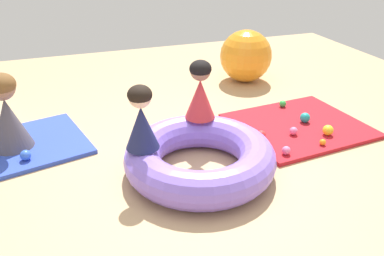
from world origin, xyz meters
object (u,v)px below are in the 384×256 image
at_px(child_in_red, 200,90).
at_px(play_ball_pink, 286,150).
at_px(play_ball_blue, 26,155).
at_px(exercise_ball_large, 246,56).
at_px(play_ball_orange, 323,142).
at_px(play_ball_teal, 305,118).
at_px(play_ball_green, 283,104).
at_px(inflatable_cushion, 200,157).
at_px(child_in_navy, 141,118).
at_px(play_ball_red, 261,135).
at_px(adult_seated, 7,112).
at_px(play_ball_pink_second, 294,131).
at_px(play_ball_yellow, 328,130).

distance_m(child_in_red, play_ball_pink, 0.95).
xyz_separation_m(play_ball_blue, exercise_ball_large, (2.79, 1.32, 0.26)).
height_order(child_in_red, play_ball_orange, child_in_red).
xyz_separation_m(play_ball_blue, play_ball_orange, (2.65, -0.64, -0.02)).
bearing_deg(play_ball_teal, play_ball_green, 91.11).
bearing_deg(inflatable_cushion, play_ball_green, 34.19).
distance_m(child_in_navy, play_ball_blue, 1.20).
relative_size(inflatable_cushion, play_ball_green, 16.53).
xyz_separation_m(play_ball_pink, play_ball_red, (-0.07, 0.35, 0.00)).
height_order(play_ball_pink, play_ball_teal, play_ball_teal).
relative_size(adult_seated, play_ball_orange, 11.98).
distance_m(play_ball_orange, exercise_ball_large, 1.99).
bearing_deg(play_ball_pink_second, child_in_red, 170.18).
distance_m(inflatable_cushion, play_ball_yellow, 1.43).
distance_m(adult_seated, play_ball_teal, 2.93).
xyz_separation_m(play_ball_pink, play_ball_green, (0.53, 0.95, -0.00)).
xyz_separation_m(play_ball_orange, play_ball_red, (-0.49, 0.31, 0.01)).
bearing_deg(play_ball_red, play_ball_pink_second, -5.69).
relative_size(play_ball_blue, play_ball_yellow, 0.90).
relative_size(child_in_red, play_ball_teal, 5.17).
xyz_separation_m(adult_seated, play_ball_pink_second, (2.61, -0.67, -0.31)).
bearing_deg(play_ball_teal, child_in_navy, -166.73).
relative_size(inflatable_cushion, play_ball_red, 15.01).
xyz_separation_m(play_ball_red, play_ball_pink_second, (0.34, -0.03, -0.00)).
bearing_deg(child_in_red, exercise_ball_large, -109.19).
bearing_deg(play_ball_orange, adult_seated, 161.16).
bearing_deg(inflatable_cushion, play_ball_orange, 0.27).
height_order(inflatable_cushion, play_ball_green, inflatable_cushion).
distance_m(child_in_navy, play_ball_pink, 1.38).
relative_size(play_ball_orange, play_ball_pink_second, 0.74).
xyz_separation_m(child_in_red, play_ball_blue, (-1.57, 0.21, -0.49)).
xyz_separation_m(play_ball_yellow, play_ball_teal, (-0.05, 0.33, 0.00)).
xyz_separation_m(play_ball_yellow, play_ball_pink_second, (-0.32, 0.12, -0.01)).
relative_size(inflatable_cushion, exercise_ball_large, 1.85).
xyz_separation_m(play_ball_blue, play_ball_pink_second, (2.50, -0.37, -0.01)).
xyz_separation_m(inflatable_cushion, child_in_navy, (-0.47, 0.06, 0.41)).
height_order(child_in_red, play_ball_yellow, child_in_red).
bearing_deg(child_in_red, play_ball_pink, 163.89).
distance_m(play_ball_yellow, play_ball_teal, 0.33).
bearing_deg(adult_seated, play_ball_pink, 39.73).
relative_size(child_in_navy, play_ball_orange, 8.77).
relative_size(child_in_navy, exercise_ball_large, 0.76).
distance_m(play_ball_blue, play_ball_green, 2.77).
bearing_deg(child_in_red, child_in_navy, 50.78).
xyz_separation_m(inflatable_cushion, exercise_ball_large, (1.39, 1.97, 0.19)).
distance_m(inflatable_cushion, play_ball_pink, 0.83).
xyz_separation_m(play_ball_pink, exercise_ball_large, (0.56, 2.00, 0.27)).
height_order(adult_seated, play_ball_red, adult_seated).
bearing_deg(play_ball_yellow, play_ball_pink, -161.66).
bearing_deg(child_in_navy, play_ball_yellow, -0.19).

